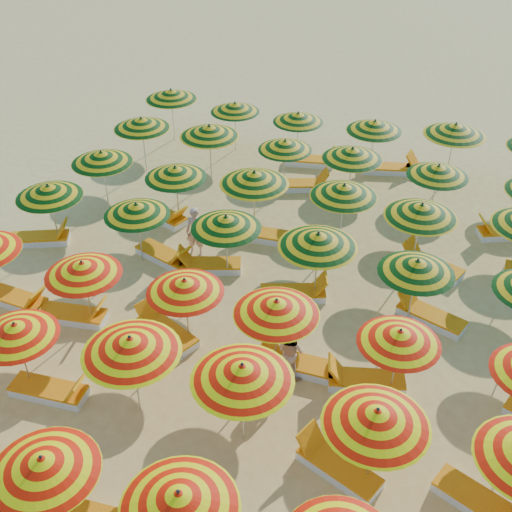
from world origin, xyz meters
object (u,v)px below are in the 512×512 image
at_px(umbrella_14, 131,345).
at_px(lounger_22, 163,216).
at_px(umbrella_36, 141,123).
at_px(lounger_13, 166,331).
at_px(umbrella_8, 43,465).
at_px(lounger_17, 41,238).
at_px(umbrella_16, 377,418).
at_px(lounger_18, 164,256).
at_px(lounger_19, 209,265).
at_px(lounger_24, 431,265).
at_px(umbrella_13, 15,330).
at_px(lounger_27, 505,232).
at_px(umbrella_21, 276,307).
at_px(umbrella_15, 242,373).
at_px(beachgoer_b, 291,351).
at_px(lounger_28, 311,161).
at_px(beachgoer_a, 195,232).
at_px(umbrella_43, 235,107).
at_px(lounger_8, 51,391).
at_px(umbrella_37, 209,131).
at_px(lounger_21, 429,316).
at_px(umbrella_22, 400,337).
at_px(umbrella_38, 285,145).
at_px(lounger_9, 337,467).
at_px(umbrella_27, 318,240).
at_px(lounger_29, 385,168).
at_px(umbrella_39, 352,154).
at_px(umbrella_31, 175,172).
at_px(lounger_11, 17,299).
at_px(umbrella_40, 438,171).
at_px(umbrella_42, 171,94).
at_px(umbrella_19, 83,268).
at_px(lounger_15, 364,380).
at_px(umbrella_34, 421,211).
at_px(umbrella_9, 179,500).
at_px(umbrella_46, 455,129).
at_px(umbrella_44, 298,117).
at_px(lounger_12, 74,315).
at_px(lounger_20, 295,293).
at_px(umbrella_32, 254,178).
at_px(umbrella_28, 417,267).
at_px(umbrella_33, 344,190).
at_px(umbrella_25, 136,209).
at_px(lounger_26, 303,185).
at_px(umbrella_20, 185,286).
at_px(lounger_10, 482,503).
at_px(umbrella_24, 48,191).

distance_m(umbrella_14, lounger_22, 7.88).
bearing_deg(umbrella_36, lounger_13, -59.58).
height_order(umbrella_8, lounger_17, umbrella_8).
bearing_deg(umbrella_16, lounger_18, 142.34).
height_order(lounger_19, lounger_24, same).
relative_size(umbrella_13, lounger_27, 1.04).
xyz_separation_m(umbrella_21, lounger_18, (-4.27, 2.97, -1.64)).
distance_m(umbrella_15, beachgoer_b, 2.41).
height_order(lounger_28, beachgoer_a, beachgoer_a).
bearing_deg(umbrella_43, lounger_8, -87.71).
height_order(umbrella_37, umbrella_43, umbrella_37).
bearing_deg(umbrella_37, lounger_21, -31.74).
xyz_separation_m(umbrella_22, umbrella_38, (-4.93, 7.89, -0.01)).
distance_m(lounger_9, lounger_17, 11.26).
distance_m(umbrella_27, umbrella_36, 9.00).
height_order(umbrella_37, lounger_19, umbrella_37).
bearing_deg(lounger_29, umbrella_15, 72.37).
height_order(umbrella_8, umbrella_39, umbrella_39).
bearing_deg(umbrella_39, umbrella_16, -75.38).
bearing_deg(umbrella_31, lounger_11, -114.26).
bearing_deg(lounger_13, umbrella_40, -101.32).
height_order(lounger_24, beachgoer_a, beachgoer_a).
xyz_separation_m(umbrella_21, umbrella_39, (-0.04, 7.84, -0.01)).
distance_m(umbrella_13, umbrella_42, 12.99).
bearing_deg(umbrella_19, lounger_18, 80.59).
distance_m(umbrella_19, lounger_15, 7.02).
bearing_deg(umbrella_34, umbrella_27, -133.75).
height_order(umbrella_9, lounger_24, umbrella_9).
bearing_deg(umbrella_46, lounger_15, -94.18).
distance_m(umbrella_44, lounger_12, 10.81).
bearing_deg(umbrella_22, lounger_20, 139.95).
xyz_separation_m(umbrella_15, umbrella_44, (-2.50, 12.38, -0.24)).
bearing_deg(umbrella_15, umbrella_46, 77.44).
bearing_deg(umbrella_32, lounger_29, 59.56).
xyz_separation_m(umbrella_28, umbrella_33, (-2.43, 2.85, 0.08)).
height_order(umbrella_25, umbrella_38, umbrella_25).
bearing_deg(lounger_26, umbrella_14, -114.31).
xyz_separation_m(umbrella_20, lounger_10, (6.97, -2.36, -1.54)).
relative_size(umbrella_8, lounger_9, 1.34).
height_order(lounger_9, lounger_10, same).
relative_size(lounger_20, beachgoer_b, 1.31).
bearing_deg(umbrella_19, lounger_12, -176.78).
bearing_deg(lounger_27, umbrella_44, -43.85).
relative_size(umbrella_25, umbrella_46, 0.81).
bearing_deg(umbrella_46, umbrella_24, -143.59).
distance_m(umbrella_25, umbrella_27, 5.09).
height_order(lounger_27, beachgoer_a, beachgoer_a).
bearing_deg(umbrella_14, umbrella_27, 62.39).
bearing_deg(umbrella_14, lounger_27, 53.30).
relative_size(umbrella_39, lounger_17, 1.12).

